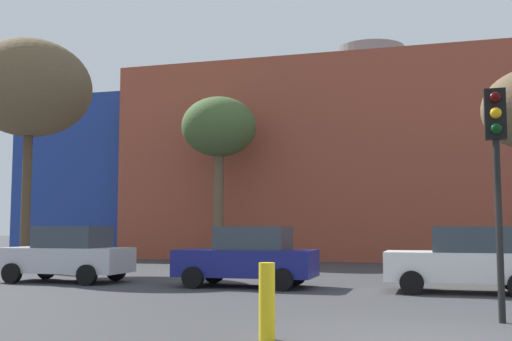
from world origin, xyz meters
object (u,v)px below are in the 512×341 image
object	(u,v)px
parked_car_0	(68,254)
bollard_yellow_0	(267,301)
parked_car_2	(465,260)
bare_tree_2	(30,89)
bare_tree_0	(219,129)
parked_car_1	(248,257)
traffic_light_island	(496,150)

from	to	relation	value
parked_car_0	bollard_yellow_0	size ratio (longest dim) A/B	3.46
parked_car_2	bare_tree_2	size ratio (longest dim) A/B	0.43
parked_car_0	bare_tree_0	world-z (taller)	bare_tree_0
parked_car_1	traffic_light_island	distance (m)	8.26
bare_tree_0	traffic_light_island	bearing A→B (deg)	-55.85
bare_tree_0	parked_car_0	bearing A→B (deg)	-95.58
parked_car_0	traffic_light_island	world-z (taller)	traffic_light_island
traffic_light_island	bare_tree_2	world-z (taller)	bare_tree_2
parked_car_1	bare_tree_2	bearing A→B (deg)	-19.87
bollard_yellow_0	parked_car_0	bearing A→B (deg)	137.02
bare_tree_2	bollard_yellow_0	distance (m)	18.03
parked_car_0	bare_tree_0	bearing A→B (deg)	-95.58
parked_car_0	parked_car_1	bearing A→B (deg)	180.00
bare_tree_2	bollard_yellow_0	world-z (taller)	bare_tree_2
parked_car_0	bare_tree_2	size ratio (longest dim) A/B	0.44
traffic_light_island	parked_car_2	bearing A→B (deg)	-175.37
parked_car_1	parked_car_2	bearing A→B (deg)	-180.00
parked_car_1	bollard_yellow_0	bearing A→B (deg)	108.64
parked_car_2	bollard_yellow_0	xyz separation A→B (m)	(-3.13, -7.77, -0.27)
parked_car_2	bare_tree_0	bearing A→B (deg)	-45.97
parked_car_0	traffic_light_island	distance (m)	13.07
bare_tree_0	bare_tree_2	xyz separation A→B (m)	(-5.19, -7.22, 0.70)
parked_car_2	bare_tree_0	size ratio (longest dim) A/B	0.49
bare_tree_0	bollard_yellow_0	distance (m)	20.74
parked_car_1	bare_tree_0	distance (m)	12.95
parked_car_2	bollard_yellow_0	size ratio (longest dim) A/B	3.43
parked_car_0	parked_car_2	distance (m)	11.47
parked_car_0	traffic_light_island	xyz separation A→B (m)	(11.83, -5.11, 2.17)
parked_car_0	bare_tree_2	world-z (taller)	bare_tree_2
traffic_light_island	bollard_yellow_0	world-z (taller)	traffic_light_island
traffic_light_island	bare_tree_0	size ratio (longest dim) A/B	0.53
traffic_light_island	bare_tree_2	distance (m)	18.59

